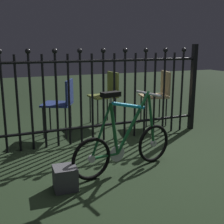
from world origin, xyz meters
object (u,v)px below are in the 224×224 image
Objects in this scene: chair_tan at (159,92)px; display_crate at (65,178)px; chair_olive at (107,92)px; chair_navy at (62,101)px; bicycle at (125,143)px.

chair_tan is 2.73m from display_crate.
chair_tan is 1.02× the size of chair_olive.
chair_navy is 0.98m from chair_olive.
chair_tan is 1.07× the size of chair_navy.
chair_tan is (1.37, 1.54, 0.25)m from bicycle.
chair_tan is 0.89m from chair_olive.
bicycle is 2.07m from chair_tan.
chair_olive reaches higher than chair_navy.
chair_tan is 4.08× the size of display_crate.
chair_tan is at bearing 0.75° from chair_navy.
chair_olive reaches higher than bicycle.
bicycle is at bearing 13.54° from display_crate.
bicycle is 1.56m from chair_navy.
chair_tan reaches higher than bicycle.
chair_olive is 2.49m from display_crate.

